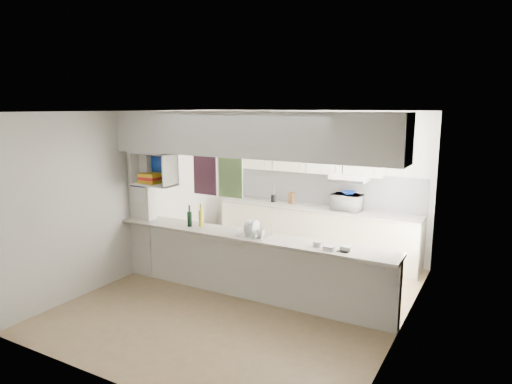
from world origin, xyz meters
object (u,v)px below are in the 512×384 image
Objects in this scene: microwave at (347,202)px; dish_rack at (254,229)px; bowl at (349,193)px; wine_bottles at (195,218)px.

dish_rack is (-0.62, -2.14, -0.05)m from microwave.
microwave is 2.23m from dish_rack.
bowl is 2.69m from wine_bottles.
microwave is at bearing 75.80° from dish_rack.
wine_bottles is at bearing 56.30° from microwave.
wine_bottles reaches higher than dish_rack.
bowl is (0.02, -0.00, 0.17)m from microwave.
wine_bottles is (-1.00, 0.01, 0.03)m from dish_rack.
dish_rack is at bearing 77.55° from microwave.
bowl is at bearing 75.33° from dish_rack.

